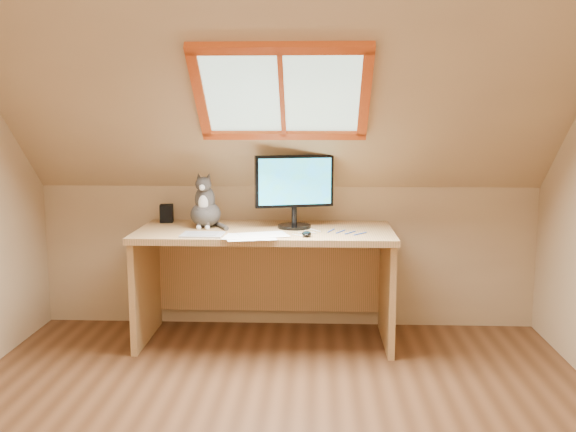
{
  "coord_description": "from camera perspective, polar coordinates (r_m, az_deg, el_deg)",
  "views": [
    {
      "loc": [
        0.2,
        -2.73,
        1.5
      ],
      "look_at": [
        0.04,
        1.0,
        0.91
      ],
      "focal_mm": 40.0,
      "sensor_mm": 36.0,
      "label": 1
    }
  ],
  "objects": [
    {
      "name": "room_shell",
      "position": [
        2.65,
        -1.85,
        7.54
      ],
      "size": [
        3.52,
        3.52,
        2.41
      ],
      "color": "tan",
      "rests_on": "ground"
    },
    {
      "name": "desk",
      "position": [
        4.3,
        -1.97,
        -4.02
      ],
      "size": [
        1.66,
        0.73,
        0.76
      ],
      "color": "tan",
      "rests_on": "ground"
    },
    {
      "name": "monitor",
      "position": [
        4.2,
        0.57,
        2.65
      ],
      "size": [
        0.51,
        0.22,
        0.48
      ],
      "color": "black",
      "rests_on": "desk"
    },
    {
      "name": "cat",
      "position": [
        4.28,
        -7.37,
        0.75
      ],
      "size": [
        0.21,
        0.25,
        0.37
      ],
      "color": "#4A4541",
      "rests_on": "desk"
    },
    {
      "name": "desk_speaker",
      "position": [
        4.53,
        -10.74,
        0.23
      ],
      "size": [
        0.1,
        0.1,
        0.12
      ],
      "primitive_type": "cube",
      "rotation": [
        0.0,
        0.0,
        0.11
      ],
      "color": "black",
      "rests_on": "desk"
    },
    {
      "name": "graphics_tablet",
      "position": [
        4.0,
        -7.61,
        -1.66
      ],
      "size": [
        0.26,
        0.19,
        0.01
      ],
      "primitive_type": "cube",
      "rotation": [
        0.0,
        0.0,
        -0.03
      ],
      "color": "#B2B2B7",
      "rests_on": "desk"
    },
    {
      "name": "mouse",
      "position": [
        3.94,
        1.67,
        -1.6
      ],
      "size": [
        0.06,
        0.11,
        0.03
      ],
      "primitive_type": "ellipsoid",
      "rotation": [
        0.0,
        0.0,
        -0.02
      ],
      "color": "black",
      "rests_on": "desk"
    },
    {
      "name": "papers",
      "position": [
        3.94,
        -2.66,
        -1.81
      ],
      "size": [
        0.35,
        0.3,
        0.01
      ],
      "color": "white",
      "rests_on": "desk"
    },
    {
      "name": "cables",
      "position": [
        4.06,
        3.8,
        -1.47
      ],
      "size": [
        0.51,
        0.26,
        0.01
      ],
      "color": "silver",
      "rests_on": "desk"
    }
  ]
}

